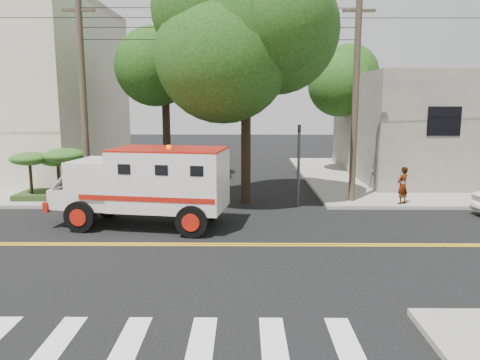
{
  "coord_description": "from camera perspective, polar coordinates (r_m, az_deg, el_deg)",
  "views": [
    {
      "loc": [
        1.42,
        -14.62,
        4.63
      ],
      "look_at": [
        1.26,
        3.15,
        1.6
      ],
      "focal_mm": 35.0,
      "sensor_mm": 36.0,
      "label": 1
    }
  ],
  "objects": [
    {
      "name": "sidewalk_nw",
      "position": [
        32.16,
        -27.14,
        0.46
      ],
      "size": [
        17.0,
        17.0,
        0.15
      ],
      "primitive_type": "cube",
      "color": "gray",
      "rests_on": "ground"
    },
    {
      "name": "tree_right",
      "position": [
        31.32,
        14.55,
        12.05
      ],
      "size": [
        4.8,
        4.5,
        8.2
      ],
      "color": "black",
      "rests_on": "ground"
    },
    {
      "name": "traffic_signal",
      "position": [
        20.5,
        7.18,
        2.86
      ],
      "size": [
        0.15,
        0.18,
        3.6
      ],
      "color": "#3F3F42",
      "rests_on": "ground"
    },
    {
      "name": "pedestrian_b",
      "position": [
        24.59,
        16.61,
        0.83
      ],
      "size": [
        1.08,
        1.04,
        1.75
      ],
      "primitive_type": "imported",
      "rotation": [
        0.0,
        0.0,
        2.49
      ],
      "color": "gray",
      "rests_on": "sidewalk_ne"
    },
    {
      "name": "sidewalk_ne",
      "position": [
        30.94,
        23.48,
        0.4
      ],
      "size": [
        17.0,
        17.0,
        0.15
      ],
      "primitive_type": "cube",
      "color": "gray",
      "rests_on": "ground"
    },
    {
      "name": "tree_main",
      "position": [
        20.99,
        2.0,
        16.7
      ],
      "size": [
        6.08,
        5.7,
        9.85
      ],
      "color": "black",
      "rests_on": "ground"
    },
    {
      "name": "ground",
      "position": [
        15.4,
        -4.86,
        -7.85
      ],
      "size": [
        100.0,
        100.0,
        0.0
      ],
      "primitive_type": "plane",
      "color": "black",
      "rests_on": "ground"
    },
    {
      "name": "pedestrian_a",
      "position": [
        21.61,
        19.21,
        -0.62
      ],
      "size": [
        0.71,
        0.67,
        1.64
      ],
      "primitive_type": "imported",
      "rotation": [
        0.0,
        0.0,
        3.77
      ],
      "color": "gray",
      "rests_on": "sidewalk_ne"
    },
    {
      "name": "utility_pole_right",
      "position": [
        21.39,
        13.87,
        9.05
      ],
      "size": [
        0.28,
        0.28,
        9.0
      ],
      "primitive_type": "cylinder",
      "color": "#382D23",
      "rests_on": "ground"
    },
    {
      "name": "utility_pole_left",
      "position": [
        21.79,
        -18.52,
        8.84
      ],
      "size": [
        0.28,
        0.28,
        9.0
      ],
      "primitive_type": "cylinder",
      "color": "#382D23",
      "rests_on": "ground"
    },
    {
      "name": "palm_planter",
      "position": [
        23.21,
        -21.94,
        1.59
      ],
      "size": [
        3.52,
        2.63,
        2.36
      ],
      "color": "#1E3314",
      "rests_on": "sidewalk_nw"
    },
    {
      "name": "tree_left",
      "position": [
        26.75,
        -8.49,
        11.93
      ],
      "size": [
        4.48,
        4.2,
        7.7
      ],
      "color": "black",
      "rests_on": "ground"
    },
    {
      "name": "armored_truck",
      "position": [
        17.5,
        -11.15,
        -0.26
      ],
      "size": [
        6.72,
        3.41,
        2.93
      ],
      "rotation": [
        0.0,
        0.0,
        -0.16
      ],
      "color": "silver",
      "rests_on": "ground"
    },
    {
      "name": "accessibility_sign",
      "position": [
        22.39,
        -19.4,
        0.74
      ],
      "size": [
        0.45,
        0.1,
        2.02
      ],
      "color": "#3F3F42",
      "rests_on": "ground"
    },
    {
      "name": "building_right",
      "position": [
        31.71,
        26.01,
        6.03
      ],
      "size": [
        14.0,
        12.0,
        6.0
      ],
      "primitive_type": "cube",
      "color": "#686559",
      "rests_on": "sidewalk_ne"
    }
  ]
}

